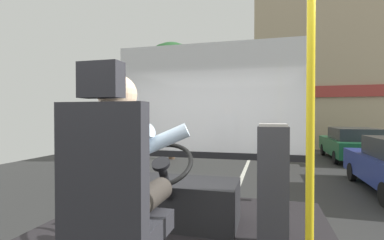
% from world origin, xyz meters
% --- Properties ---
extents(ground, '(18.00, 44.00, 0.06)m').
position_xyz_m(ground, '(0.00, 8.80, -0.02)').
color(ground, '#2F2F2F').
extents(driver_seat, '(0.48, 0.48, 1.29)m').
position_xyz_m(driver_seat, '(-0.08, -0.57, 1.38)').
color(driver_seat, black).
rests_on(driver_seat, bus_floor).
extents(bus_driver, '(0.70, 0.60, 0.82)m').
position_xyz_m(bus_driver, '(-0.08, -0.45, 1.57)').
color(bus_driver, '#332D28').
rests_on(bus_driver, driver_seat).
extents(steering_console, '(1.10, 0.99, 0.79)m').
position_xyz_m(steering_console, '(-0.08, 0.61, 1.06)').
color(steering_console, black).
rests_on(steering_console, bus_floor).
extents(handrail_pole, '(0.04, 0.04, 2.06)m').
position_xyz_m(handrail_pole, '(0.95, -0.29, 1.87)').
color(handrail_pole, yellow).
rests_on(handrail_pole, bus_floor).
extents(fare_box, '(0.23, 0.26, 0.96)m').
position_xyz_m(fare_box, '(0.77, 0.32, 1.32)').
color(fare_box, '#333338').
rests_on(fare_box, bus_floor).
extents(windshield_panel, '(2.50, 0.08, 1.48)m').
position_xyz_m(windshield_panel, '(0.00, 1.62, 1.89)').
color(windshield_panel, silver).
extents(street_tree, '(2.56, 2.56, 4.91)m').
position_xyz_m(street_tree, '(-3.19, 9.33, 3.61)').
color(street_tree, '#4C3828').
rests_on(street_tree, ground).
extents(shop_building, '(11.57, 4.38, 8.51)m').
position_xyz_m(shop_building, '(5.77, 16.54, 4.25)').
color(shop_building, tan).
rests_on(shop_building, ground).
extents(parked_car_green, '(1.94, 3.97, 1.34)m').
position_xyz_m(parked_car_green, '(4.13, 10.91, 0.69)').
color(parked_car_green, '#195633').
rests_on(parked_car_green, ground).
extents(parked_car_red, '(1.95, 3.90, 1.28)m').
position_xyz_m(parked_car_red, '(3.94, 16.38, 0.66)').
color(parked_car_red, maroon).
rests_on(parked_car_red, ground).
extents(parked_car_silver, '(1.83, 4.14, 1.40)m').
position_xyz_m(parked_car_silver, '(4.01, 21.40, 0.72)').
color(parked_car_silver, silver).
rests_on(parked_car_silver, ground).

